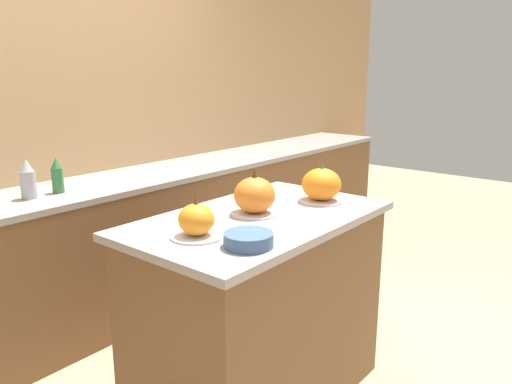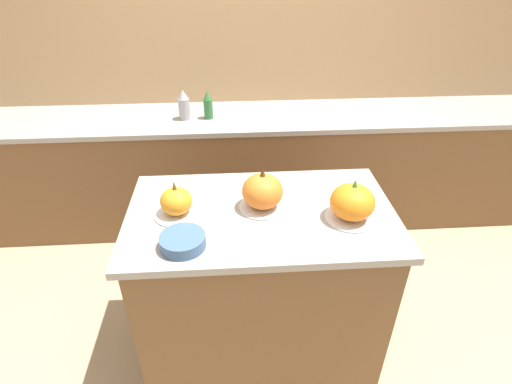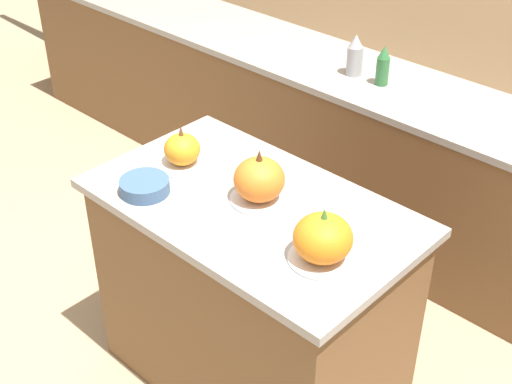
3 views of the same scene
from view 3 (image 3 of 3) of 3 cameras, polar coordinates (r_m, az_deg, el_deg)
The scene contains 10 objects.
ground_plane at distance 3.21m, azimuth -0.31°, elevation -14.67°, with size 12.00×12.00×0.00m, color tan.
wall_back at distance 3.64m, azimuth 17.56°, elevation 13.73°, with size 8.00×0.06×2.50m.
kitchen_island at distance 2.88m, azimuth -0.34°, elevation -8.47°, with size 1.23×0.72×0.93m.
back_counter at distance 3.71m, azimuth 13.08°, elevation 1.01°, with size 6.00×0.60×0.90m.
pumpkin_cake_left at distance 2.80m, azimuth -5.92°, elevation 3.29°, with size 0.21×0.21×0.17m.
pumpkin_cake_center at distance 2.56m, azimuth 0.26°, elevation 0.93°, with size 0.22×0.22×0.21m.
pumpkin_cake_right at distance 2.29m, azimuth 5.37°, elevation -3.79°, with size 0.22×0.22×0.20m.
bottle_tall at distance 3.64m, azimuth 7.92°, elevation 10.75°, with size 0.08×0.08×0.21m.
bottle_short at distance 3.56m, azimuth 10.12°, elevation 9.89°, with size 0.06×0.06×0.20m.
mixing_bowl at distance 2.67m, azimuth -8.90°, elevation 0.46°, with size 0.19×0.19×0.05m.
Camera 3 is at (1.48, -1.54, 2.40)m, focal length 50.00 mm.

